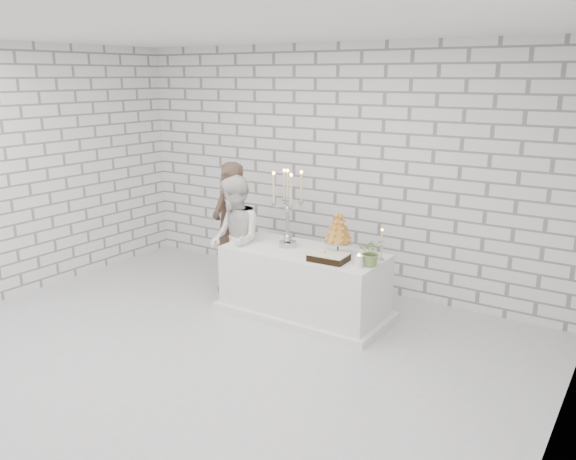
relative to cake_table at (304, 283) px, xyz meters
The scene contains 14 objects.
ground 1.45m from the cake_table, 99.93° to the right, with size 6.00×5.00×0.01m, color silver.
ceiling 2.97m from the cake_table, 99.93° to the right, with size 6.00×5.00×0.01m, color white.
wall_back 1.61m from the cake_table, 102.09° to the left, with size 6.00×0.01×3.00m, color white.
wall_left 3.70m from the cake_table, 157.00° to the right, with size 0.01×5.00×3.00m, color white.
wall_right 3.28m from the cake_table, 26.50° to the right, with size 0.01×5.00×3.00m, color white.
cake_table is the anchor object (origin of this frame).
groom 1.31m from the cake_table, 169.82° to the left, with size 0.59×0.38×1.61m, color #3E2B22.
bride 0.99m from the cake_table, behind, with size 0.73×0.57×1.50m, color white.
candelabra 0.85m from the cake_table, behind, with size 0.36×0.36×0.88m, color #A6A7B1, non-canonical shape.
croquembouche 0.73m from the cake_table, 10.87° to the left, with size 0.31×0.31×0.48m, color #A1641D, non-canonical shape.
chocolate_cake 0.60m from the cake_table, 22.61° to the right, with size 0.39×0.28×0.08m, color black.
pillar_candle 0.89m from the cake_table, 13.34° to the right, with size 0.08×0.08×0.12m, color white.
extra_taper 1.02m from the cake_table, ahead, with size 0.06×0.06×0.32m, color beige.
flowers 0.99m from the cake_table, ahead, with size 0.27×0.23×0.29m, color #608043.
Camera 1 is at (3.44, -3.82, 2.62)m, focal length 36.19 mm.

